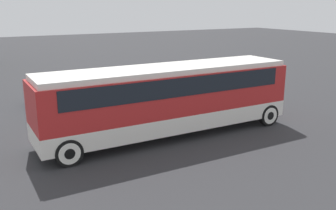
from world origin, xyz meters
TOP-DOWN VIEW (x-y plane):
  - ground_plane at (0.00, 0.00)m, footprint 120.00×120.00m
  - tour_bus at (0.10, -0.00)m, footprint 11.27×2.59m
  - parked_car_near at (4.95, 7.91)m, footprint 4.63×1.90m
  - parked_car_mid at (-2.24, 4.71)m, footprint 4.35×1.82m
  - parked_car_far at (-2.39, 8.01)m, footprint 4.03×1.82m

SIDE VIEW (x-z plane):
  - ground_plane at x=0.00m, z-range 0.00..0.00m
  - parked_car_near at x=4.95m, z-range 0.01..1.38m
  - parked_car_mid at x=-2.24m, z-range -0.01..1.41m
  - parked_car_far at x=-2.39m, z-range -0.01..1.43m
  - tour_bus at x=0.10m, z-range 0.31..3.35m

